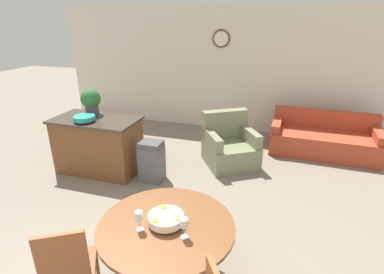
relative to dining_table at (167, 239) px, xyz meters
name	(u,v)px	position (x,y,z in m)	size (l,w,h in m)	color
wall_back	(227,71)	(-0.38, 4.65, 0.79)	(8.00, 0.09, 2.70)	silver
dining_table	(167,239)	(0.00, 0.00, 0.00)	(1.25, 1.25, 0.73)	brown
dining_chair_near_left	(68,267)	(-0.69, -0.51, -0.05)	(0.58, 0.58, 0.95)	brown
fruit_bowl	(166,218)	(0.00, 0.00, 0.23)	(0.32, 0.32, 0.12)	silver
wine_glass_left	(139,217)	(-0.19, -0.14, 0.30)	(0.07, 0.07, 0.19)	silver
wine_glass_right	(184,224)	(0.21, -0.11, 0.30)	(0.07, 0.07, 0.19)	silver
kitchen_island	(98,145)	(-2.00, 1.91, -0.10)	(1.40, 0.77, 0.93)	brown
teal_bowl	(84,118)	(-2.07, 1.73, 0.42)	(0.33, 0.33, 0.10)	teal
potted_plant	(91,100)	(-2.18, 2.10, 0.61)	(0.32, 0.32, 0.44)	#4C4C51
trash_bin	(152,161)	(-1.01, 1.86, -0.24)	(0.35, 0.31, 0.67)	#56565B
couch	(323,139)	(1.71, 3.82, -0.30)	(1.96, 0.97, 0.77)	#B24228
armchair	(229,147)	(0.06, 2.83, -0.26)	(1.14, 1.14, 0.91)	#7A7F5B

